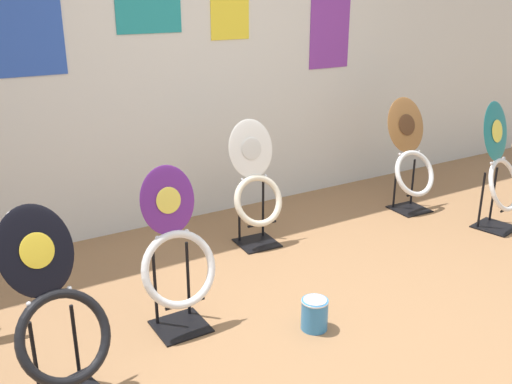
# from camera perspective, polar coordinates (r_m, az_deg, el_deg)

# --- Properties ---
(ground_plane) EXTENTS (14.00, 14.00, 0.00)m
(ground_plane) POSITION_cam_1_polar(r_m,az_deg,el_deg) (3.23, 12.50, -13.95)
(ground_plane) COLOR #8E6642
(wall_back) EXTENTS (8.00, 0.07, 2.60)m
(wall_back) POSITION_cam_1_polar(r_m,az_deg,el_deg) (4.47, -5.61, 13.65)
(wall_back) COLOR silver
(wall_back) RESTS_ON ground_plane
(toilet_seat_display_woodgrain) EXTENTS (0.40, 0.37, 0.93)m
(toilet_seat_display_woodgrain) POSITION_cam_1_polar(r_m,az_deg,el_deg) (4.88, 15.22, 3.25)
(toilet_seat_display_woodgrain) COLOR black
(toilet_seat_display_woodgrain) RESTS_ON ground_plane
(toilet_seat_display_white_plain) EXTENTS (0.39, 0.31, 0.90)m
(toilet_seat_display_white_plain) POSITION_cam_1_polar(r_m,az_deg,el_deg) (4.05, 0.01, 0.13)
(toilet_seat_display_white_plain) COLOR black
(toilet_seat_display_white_plain) RESTS_ON ground_plane
(toilet_seat_display_purple_note) EXTENTS (0.42, 0.28, 0.91)m
(toilet_seat_display_purple_note) POSITION_cam_1_polar(r_m,az_deg,el_deg) (3.06, -7.93, -6.70)
(toilet_seat_display_purple_note) COLOR black
(toilet_seat_display_purple_note) RESTS_ON ground_plane
(toilet_seat_display_jazz_black) EXTENTS (0.47, 0.47, 0.89)m
(toilet_seat_display_jazz_black) POSITION_cam_1_polar(r_m,az_deg,el_deg) (2.69, -19.25, -11.85)
(toilet_seat_display_jazz_black) COLOR black
(toilet_seat_display_jazz_black) RESTS_ON ground_plane
(toilet_seat_display_teal_sax) EXTENTS (0.44, 0.36, 0.98)m
(toilet_seat_display_teal_sax) POSITION_cam_1_polar(r_m,az_deg,el_deg) (4.71, 23.22, 1.93)
(toilet_seat_display_teal_sax) COLOR black
(toilet_seat_display_teal_sax) RESTS_ON ground_plane
(paint_can) EXTENTS (0.15, 0.15, 0.18)m
(paint_can) POSITION_cam_1_polar(r_m,az_deg,el_deg) (3.19, 5.88, -11.96)
(paint_can) COLOR teal
(paint_can) RESTS_ON ground_plane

